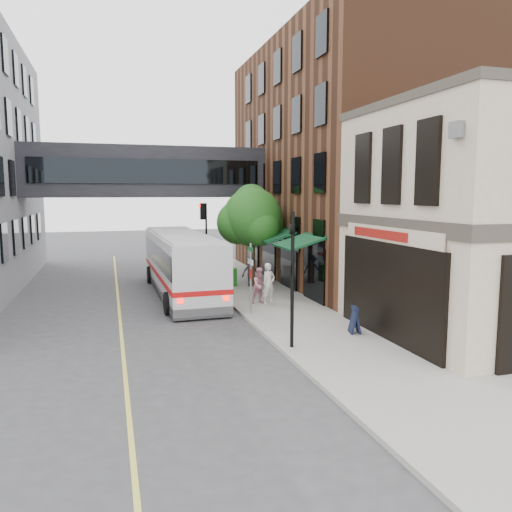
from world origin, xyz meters
TOP-DOWN VIEW (x-y plane):
  - ground at (0.00, 0.00)m, footprint 120.00×120.00m
  - sidewalk_main at (2.00, 14.00)m, footprint 4.00×60.00m
  - corner_building at (8.97, 2.00)m, footprint 10.19×8.12m
  - brick_building at (9.98, 15.00)m, footprint 13.76×18.00m
  - skyway_bridge at (-3.00, 18.00)m, footprint 14.00×3.18m
  - traffic_signal_near at (0.37, 2.00)m, footprint 0.44×0.22m
  - traffic_signal_far at (0.26, 17.00)m, footprint 0.53×0.28m
  - street_sign_pole at (0.39, 7.00)m, footprint 0.08×0.75m
  - street_tree at (2.19, 13.22)m, footprint 3.80×3.20m
  - lane_marking at (-5.00, 10.00)m, footprint 0.12×40.00m
  - bus at (-1.78, 12.52)m, footprint 2.96×11.62m
  - pedestrian_a at (1.70, 8.51)m, footprint 0.81×0.69m
  - pedestrian_b at (1.35, 8.75)m, footprint 0.88×0.73m
  - pedestrian_c at (2.09, 12.97)m, footprint 1.08×0.66m
  - newspaper_box at (1.17, 13.38)m, footprint 0.58×0.54m
  - sandwich_board at (3.20, 2.94)m, footprint 0.47×0.62m

SIDE VIEW (x-z plane):
  - ground at x=0.00m, z-range 0.00..0.00m
  - lane_marking at x=-5.00m, z-range 0.00..0.01m
  - sidewalk_main at x=2.00m, z-range 0.00..0.15m
  - newspaper_box at x=1.17m, z-range 0.15..1.12m
  - sandwich_board at x=3.20m, z-range 0.15..1.13m
  - pedestrian_c at x=2.09m, z-range 0.15..1.76m
  - pedestrian_b at x=1.35m, z-range 0.15..1.81m
  - pedestrian_a at x=1.70m, z-range 0.15..2.04m
  - bus at x=-1.78m, z-range 0.19..3.30m
  - street_sign_pole at x=0.39m, z-range 0.43..3.43m
  - traffic_signal_near at x=0.37m, z-range 0.68..5.28m
  - traffic_signal_far at x=0.26m, z-range 1.09..5.59m
  - street_tree at x=2.19m, z-range 1.11..6.71m
  - corner_building at x=8.97m, z-range -0.01..8.44m
  - skyway_bridge at x=-3.00m, z-range 5.00..8.00m
  - brick_building at x=9.98m, z-range -0.01..13.99m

